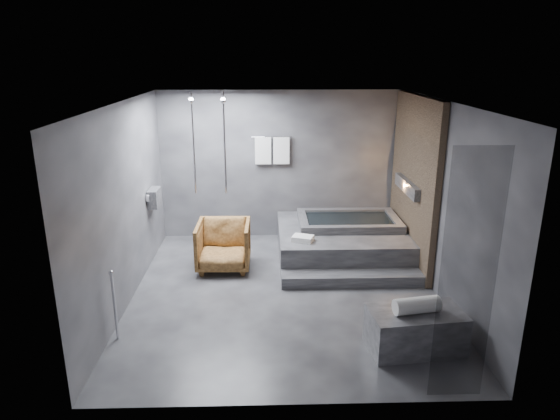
{
  "coord_description": "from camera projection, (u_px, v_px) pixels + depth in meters",
  "views": [
    {
      "loc": [
        -0.28,
        -6.75,
        3.42
      ],
      "look_at": [
        -0.07,
        0.3,
        1.21
      ],
      "focal_mm": 32.0,
      "sensor_mm": 36.0,
      "label": 1
    }
  ],
  "objects": [
    {
      "name": "rolled_towel",
      "position": [
        417.0,
        305.0,
        5.85
      ],
      "size": [
        0.58,
        0.29,
        0.2
      ],
      "primitive_type": "cylinder",
      "rotation": [
        0.0,
        1.57,
        0.18
      ],
      "color": "white",
      "rests_on": "concrete_bench"
    },
    {
      "name": "deck_towel",
      "position": [
        303.0,
        238.0,
        8.13
      ],
      "size": [
        0.39,
        0.34,
        0.09
      ],
      "primitive_type": "cube",
      "rotation": [
        0.0,
        0.0,
        -0.35
      ],
      "color": "white",
      "rests_on": "tub_deck"
    },
    {
      "name": "concrete_bench",
      "position": [
        415.0,
        330.0,
        5.99
      ],
      "size": [
        1.17,
        0.73,
        0.5
      ],
      "primitive_type": "cube",
      "rotation": [
        0.0,
        0.0,
        0.11
      ],
      "color": "#39383B",
      "rests_on": "ground"
    },
    {
      "name": "room",
      "position": [
        312.0,
        176.0,
        7.19
      ],
      "size": [
        5.0,
        5.04,
        2.82
      ],
      "color": "#2A2A2D",
      "rests_on": "ground"
    },
    {
      "name": "tub_step",
      "position": [
        352.0,
        279.0,
        7.73
      ],
      "size": [
        2.2,
        0.36,
        0.18
      ],
      "primitive_type": "cube",
      "color": "#2F2F31",
      "rests_on": "ground"
    },
    {
      "name": "tub_deck",
      "position": [
        341.0,
        242.0,
        8.81
      ],
      "size": [
        2.2,
        2.0,
        0.5
      ],
      "primitive_type": "cube",
      "color": "#2F2F31",
      "rests_on": "ground"
    },
    {
      "name": "driftwood_chair",
      "position": [
        224.0,
        245.0,
        8.22
      ],
      "size": [
        0.87,
        0.89,
        0.8
      ],
      "primitive_type": "imported",
      "rotation": [
        0.0,
        0.0,
        -0.02
      ],
      "color": "#4A2C12",
      "rests_on": "ground"
    }
  ]
}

